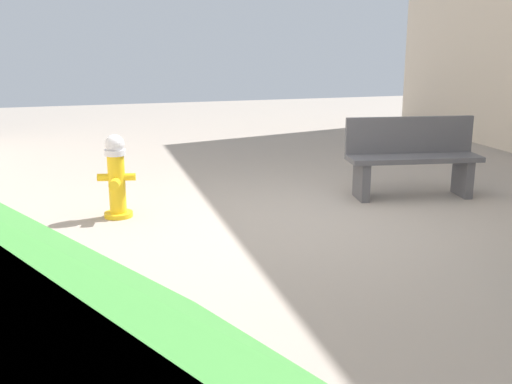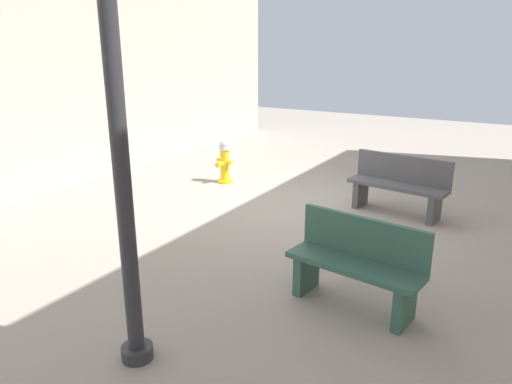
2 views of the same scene
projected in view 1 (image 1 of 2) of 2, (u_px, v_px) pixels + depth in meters
ground_plane at (313, 220)px, 6.49m from camera, size 23.40×23.40×0.00m
fire_hydrant at (116, 176)px, 6.48m from camera, size 0.41×0.38×0.90m
bench_near at (412, 156)px, 7.33m from camera, size 1.63×0.67×0.95m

